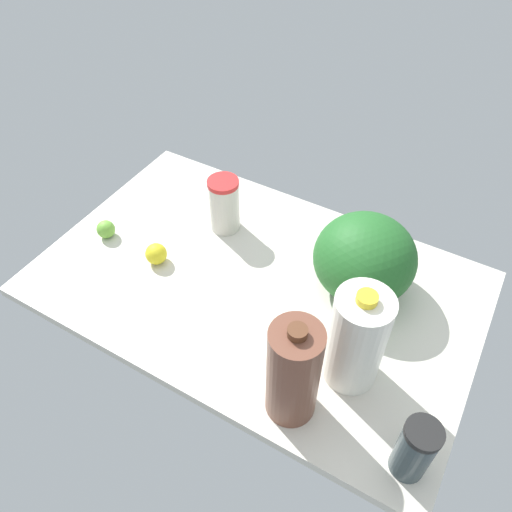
{
  "coord_description": "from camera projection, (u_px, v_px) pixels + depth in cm",
  "views": [
    {
      "loc": [
        45.53,
        -78.86,
        108.61
      ],
      "look_at": [
        0.0,
        0.0,
        13.0
      ],
      "focal_mm": 35.0,
      "sensor_mm": 36.0,
      "label": 1
    }
  ],
  "objects": [
    {
      "name": "milk_jug",
      "position": [
        357.0,
        339.0,
        1.1
      ],
      "size": [
        12.83,
        12.83,
        28.82
      ],
      "color": "white",
      "rests_on": "countertop"
    },
    {
      "name": "watermelon",
      "position": [
        365.0,
        258.0,
        1.3
      ],
      "size": [
        26.82,
        26.82,
        22.82
      ],
      "primitive_type": "ellipsoid",
      "color": "#236227",
      "rests_on": "countertop"
    },
    {
      "name": "lime_near_front",
      "position": [
        106.0,
        229.0,
        1.5
      ],
      "size": [
        5.52,
        5.52,
        5.52
      ],
      "primitive_type": "sphere",
      "color": "#6EB23D",
      "rests_on": "countertop"
    },
    {
      "name": "chocolate_milk_jug",
      "position": [
        293.0,
        373.0,
        1.03
      ],
      "size": [
        11.34,
        11.34,
        29.45
      ],
      "color": "brown",
      "rests_on": "countertop"
    },
    {
      "name": "countertop",
      "position": [
        256.0,
        284.0,
        1.4
      ],
      "size": [
        120.0,
        76.0,
        3.0
      ],
      "primitive_type": "cube",
      "color": "beige",
      "rests_on": "ground"
    },
    {
      "name": "lemon_beside_bowl",
      "position": [
        156.0,
        254.0,
        1.42
      ],
      "size": [
        6.21,
        6.21,
        6.21
      ],
      "primitive_type": "sphere",
      "color": "yellow",
      "rests_on": "countertop"
    },
    {
      "name": "shaker_bottle",
      "position": [
        415.0,
        450.0,
        0.98
      ],
      "size": [
        7.54,
        7.54,
        16.71
      ],
      "color": "#2F3D42",
      "rests_on": "countertop"
    },
    {
      "name": "tumbler_cup",
      "position": [
        224.0,
        205.0,
        1.48
      ],
      "size": [
        9.23,
        9.23,
        17.74
      ],
      "color": "beige",
      "rests_on": "countertop"
    }
  ]
}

